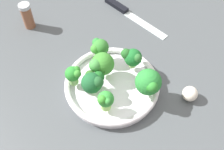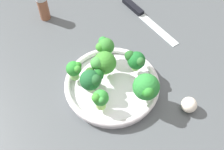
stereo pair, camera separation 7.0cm
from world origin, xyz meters
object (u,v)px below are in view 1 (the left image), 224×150
garlic_bulb (190,94)px  pepper_shaker (27,16)px  broccoli_floret_0 (101,64)px  broccoli_floret_2 (105,100)px  broccoli_floret_1 (93,82)px  knife (126,12)px  broccoli_floret_3 (149,83)px  broccoli_floret_6 (99,47)px  broccoli_floret_4 (133,57)px  broccoli_floret_5 (73,74)px  bowl (112,85)px

garlic_bulb → pepper_shaker: bearing=60.8°
broccoli_floret_0 → broccoli_floret_2: bearing=-172.3°
broccoli_floret_1 → broccoli_floret_2: broccoli_floret_1 is taller
knife → broccoli_floret_2: bearing=171.7°
broccoli_floret_2 → broccoli_floret_3: size_ratio=0.79×
broccoli_floret_6 → pepper_shaker: 28.37cm
broccoli_floret_3 → knife: bearing=8.0°
broccoli_floret_0 → broccoli_floret_2: (-10.78, -1.46, -0.46)cm
broccoli_floret_2 → broccoli_floret_4: bearing=-26.5°
knife → broccoli_floret_3: bearing=-172.0°
broccoli_floret_3 → broccoli_floret_5: broccoli_floret_3 is taller
broccoli_floret_3 → broccoli_floret_0: bearing=63.3°
broccoli_floret_1 → broccoli_floret_6: (11.48, -1.04, 0.20)cm
garlic_bulb → broccoli_floret_6: bearing=64.6°
broccoli_floret_0 → broccoli_floret_2: size_ratio=1.16×
garlic_bulb → knife: bearing=25.6°
bowl → broccoli_floret_5: bearing=92.2°
pepper_shaker → broccoli_floret_3: bearing=-126.7°
broccoli_floret_6 → bowl: bearing=-157.3°
broccoli_floret_4 → knife: (25.53, 1.12, -5.96)cm
broccoli_floret_5 → broccoli_floret_6: (9.11, -6.24, 0.42)cm
broccoli_floret_0 → pepper_shaker: size_ratio=0.79×
broccoli_floret_0 → broccoli_floret_3: (-6.01, -11.96, 0.33)cm
broccoli_floret_2 → knife: bearing=-8.3°
broccoli_floret_3 → broccoli_floret_6: broccoli_floret_3 is taller
broccoli_floret_5 → broccoli_floret_1: bearing=-114.5°
broccoli_floret_3 → knife: (34.37, 4.82, -6.75)cm
broccoli_floret_4 → broccoli_floret_6: size_ratio=0.93×
broccoli_floret_6 → knife: broccoli_floret_6 is taller
broccoli_floret_4 → knife: bearing=2.5°
broccoli_floret_4 → knife: size_ratio=0.28×
broccoli_floret_4 → broccoli_floret_5: bearing=111.5°
broccoli_floret_1 → garlic_bulb: bearing=-90.1°
bowl → broccoli_floret_3: size_ratio=3.37×
broccoli_floret_2 → broccoli_floret_3: bearing=-65.6°
broccoli_floret_1 → broccoli_floret_4: 13.14cm
bowl → broccoli_floret_6: 10.88cm
garlic_bulb → broccoli_floret_1: bearing=89.9°
broccoli_floret_5 → garlic_bulb: 30.87cm
broccoli_floret_6 → garlic_bulb: 27.25cm
bowl → broccoli_floret_2: broccoli_floret_2 is taller
pepper_shaker → bowl: bearing=-131.2°
bowl → broccoli_floret_5: (-0.37, 9.89, 4.93)cm
broccoli_floret_5 → broccoli_floret_2: bearing=-131.7°
broccoli_floret_5 → garlic_bulb: broccoli_floret_5 is taller
broccoli_floret_3 → pepper_shaker: 45.65cm
broccoli_floret_2 → garlic_bulb: (5.18, -21.96, -4.46)cm
broccoli_floret_0 → pepper_shaker: broccoli_floret_0 is taller
broccoli_floret_2 → garlic_bulb: 23.00cm
broccoli_floret_1 → broccoli_floret_3: size_ratio=0.82×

